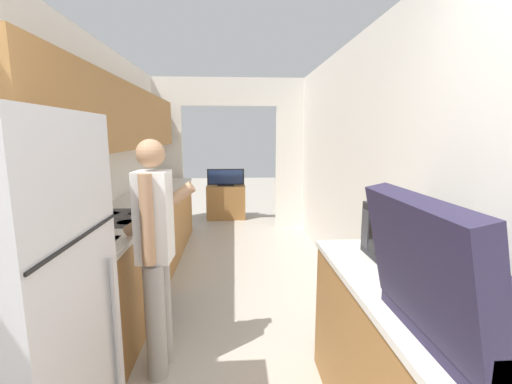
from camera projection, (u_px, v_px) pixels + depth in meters
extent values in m
cube|color=white|center=(50.00, 182.00, 2.49)|extent=(0.06, 7.58, 2.50)
cube|color=#9E6B38|center=(120.00, 117.00, 3.46)|extent=(0.32, 3.92, 0.64)
cube|color=white|center=(388.00, 179.00, 2.64)|extent=(0.06, 7.58, 2.50)
cube|color=white|center=(163.00, 169.00, 5.70)|extent=(0.65, 0.06, 2.05)
cube|color=white|center=(295.00, 168.00, 5.84)|extent=(0.65, 0.06, 2.05)
cube|color=white|center=(229.00, 92.00, 5.56)|extent=(2.87, 0.06, 0.45)
cube|color=#9E6B38|center=(79.00, 317.00, 2.21)|extent=(0.60, 0.90, 0.85)
cube|color=silver|center=(73.00, 252.00, 2.13)|extent=(0.62, 0.91, 0.03)
cube|color=#9E6B38|center=(158.00, 224.00, 4.49)|extent=(0.60, 2.30, 0.85)
cube|color=silver|center=(157.00, 191.00, 4.43)|extent=(0.62, 2.31, 0.03)
cube|color=#9EA3A8|center=(77.00, 246.00, 2.18)|extent=(0.42, 0.44, 0.00)
cube|color=#9E6B38|center=(415.00, 381.00, 1.63)|extent=(0.60, 1.52, 0.85)
cube|color=silver|center=(423.00, 294.00, 1.56)|extent=(0.62, 1.55, 0.03)
cube|color=black|center=(81.00, 237.00, 1.28)|extent=(0.01, 0.70, 0.01)
cylinder|color=#99999E|center=(115.00, 326.00, 1.60)|extent=(0.02, 0.02, 0.67)
cube|color=black|center=(121.00, 266.00, 3.00)|extent=(0.62, 0.73, 0.89)
cube|color=black|center=(158.00, 266.00, 3.02)|extent=(0.01, 0.49, 0.27)
cylinder|color=#B7B7BC|center=(159.00, 242.00, 2.99)|extent=(0.02, 0.58, 0.02)
cube|color=black|center=(83.00, 210.00, 2.90)|extent=(0.04, 0.73, 0.14)
cylinder|color=#232328|center=(127.00, 222.00, 2.78)|extent=(0.16, 0.16, 0.01)
cylinder|color=#232328|center=(138.00, 213.00, 3.10)|extent=(0.16, 0.16, 0.01)
cylinder|color=#232328|center=(96.00, 223.00, 2.77)|extent=(0.16, 0.16, 0.01)
cylinder|color=#232328|center=(110.00, 214.00, 3.08)|extent=(0.16, 0.16, 0.01)
cylinder|color=#9E9E9E|center=(155.00, 322.00, 2.21)|extent=(0.13, 0.13, 0.78)
cylinder|color=#9E9E9E|center=(162.00, 309.00, 2.38)|extent=(0.13, 0.13, 0.78)
cube|color=white|center=(154.00, 217.00, 2.18)|extent=(0.22, 0.22, 0.58)
cylinder|color=tan|center=(147.00, 220.00, 2.04)|extent=(0.08, 0.08, 0.56)
cylinder|color=tan|center=(159.00, 209.00, 2.32)|extent=(0.50, 0.10, 0.38)
sphere|color=tan|center=(151.00, 153.00, 2.11)|extent=(0.18, 0.18, 0.18)
cube|color=#231E38|center=(485.00, 319.00, 1.17)|extent=(0.45, 0.63, 0.16)
cube|color=#231E38|center=(424.00, 265.00, 1.12)|extent=(0.18, 0.63, 0.46)
cube|color=#2D2D33|center=(434.00, 251.00, 1.47)|extent=(0.27, 0.02, 0.10)
cube|color=black|center=(409.00, 236.00, 1.88)|extent=(0.36, 0.46, 0.31)
cube|color=black|center=(380.00, 239.00, 1.82)|extent=(0.01, 0.27, 0.21)
cube|color=#38383D|center=(365.00, 229.00, 2.02)|extent=(0.01, 0.09, 0.22)
cube|color=#9E6B38|center=(226.00, 202.00, 6.53)|extent=(0.72, 0.42, 0.63)
cube|color=black|center=(226.00, 185.00, 6.43)|extent=(0.30, 0.16, 0.02)
cube|color=black|center=(226.00, 177.00, 6.41)|extent=(0.69, 0.04, 0.30)
cube|color=navy|center=(226.00, 177.00, 6.38)|extent=(0.63, 0.01, 0.26)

